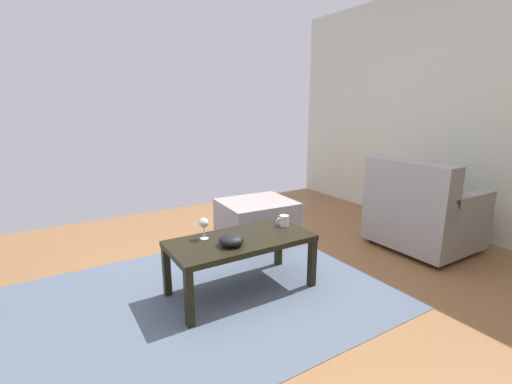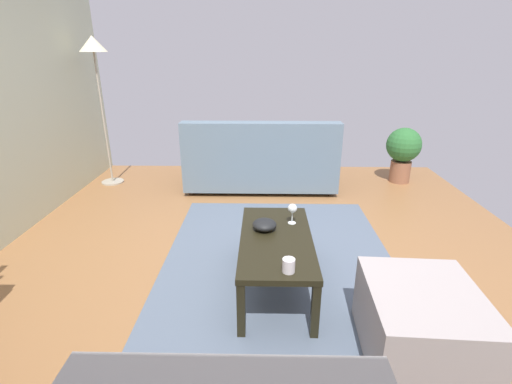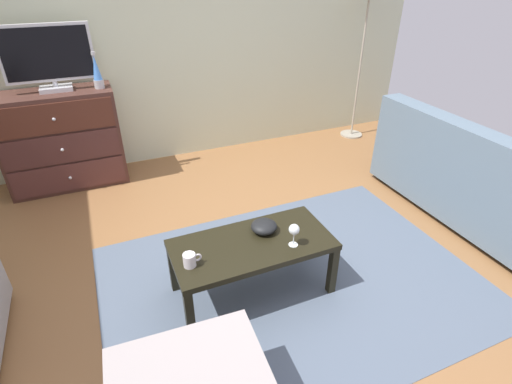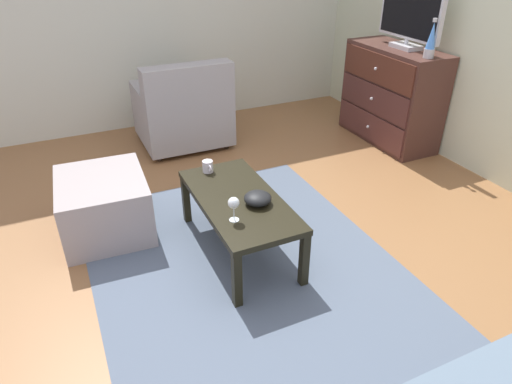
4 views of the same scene
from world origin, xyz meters
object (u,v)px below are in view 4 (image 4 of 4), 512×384
bowl_decorative (258,198)px  ottoman (104,205)px  wine_glass (234,204)px  armchair (183,112)px  lava_lamp (431,41)px  mug (208,167)px  tv (411,14)px  dresser (391,95)px  coffee_table (239,204)px

bowl_decorative → ottoman: bowl_decorative is taller
wine_glass → armchair: armchair is taller
lava_lamp → bowl_decorative: 2.26m
armchair → mug: bearing=-9.6°
mug → bowl_decorative: 0.56m
lava_lamp → mug: lava_lamp is taller
tv → wine_glass: tv is taller
dresser → wine_glass: 2.64m
dresser → mug: bearing=-72.5°
wine_glass → mug: 0.66m
tv → wine_glass: size_ratio=4.90×
tv → mug: 2.44m
lava_lamp → wine_glass: 2.47m
tv → ottoman: size_ratio=1.10×
coffee_table → tv: bearing=115.9°
coffee_table → ottoman: 1.02m
dresser → lava_lamp: lava_lamp is taller
armchair → ottoman: armchair is taller
bowl_decorative → ottoman: 1.17m
wine_glass → armchair: (-2.10, 0.31, -0.18)m
mug → armchair: armchair is taller
armchair → dresser: bearing=69.0°
bowl_decorative → ottoman: size_ratio=0.25×
tv → wine_glass: (1.28, -2.29, -0.72)m
bowl_decorative → ottoman: bearing=-130.4°
coffee_table → dresser: bearing=117.5°
wine_glass → bowl_decorative: wine_glass is taller
wine_glass → ottoman: wine_glass is taller
coffee_table → armchair: 1.88m
dresser → ottoman: bearing=-80.4°
mug → tv: bearing=105.8°
dresser → armchair: 2.10m
armchair → ottoman: 1.59m
lava_lamp → bowl_decorative: bearing=-68.4°
mug → coffee_table: bearing=7.9°
coffee_table → mug: (-0.42, -0.06, 0.09)m
wine_glass → ottoman: 1.13m
dresser → coffee_table: bearing=-62.5°
lava_lamp → wine_glass: (0.91, -2.22, -0.56)m
tv → coffee_table: size_ratio=0.74×
tv → wine_glass: bearing=-60.7°
lava_lamp → ottoman: (0.06, -2.89, -0.88)m
tv → lava_lamp: (0.37, -0.07, -0.16)m
wine_glass → lava_lamp: bearing=112.3°
coffee_table → wine_glass: wine_glass is taller
dresser → armchair: (-0.75, -1.96, -0.12)m
coffee_table → ottoman: size_ratio=1.49×
ottoman → bowl_decorative: bearing=49.6°
lava_lamp → coffee_table: (0.68, -2.10, -0.73)m
armchair → bowl_decorative: bearing=-3.0°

